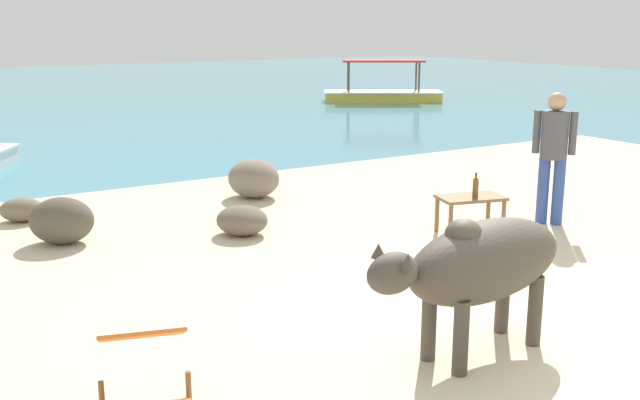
{
  "coord_description": "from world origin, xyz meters",
  "views": [
    {
      "loc": [
        -4.42,
        -3.91,
        2.49
      ],
      "look_at": [
        -0.18,
        3.0,
        0.55
      ],
      "focal_mm": 42.13,
      "sensor_mm": 36.0,
      "label": 1
    }
  ],
  "objects_px": {
    "cow": "(481,263)",
    "bottle": "(476,187)",
    "person_standing": "(554,148)",
    "low_bench_table": "(471,202)",
    "deck_chair_near": "(145,373)",
    "boat_yellow": "(383,93)"
  },
  "relations": [
    {
      "from": "bottle",
      "to": "boat_yellow",
      "type": "xyz_separation_m",
      "value": [
        8.06,
        12.84,
        -0.32
      ]
    },
    {
      "from": "low_bench_table",
      "to": "boat_yellow",
      "type": "distance_m",
      "value": 15.1
    },
    {
      "from": "low_bench_table",
      "to": "deck_chair_near",
      "type": "distance_m",
      "value": 5.23
    },
    {
      "from": "cow",
      "to": "low_bench_table",
      "type": "xyz_separation_m",
      "value": [
        2.22,
        2.51,
        -0.34
      ]
    },
    {
      "from": "deck_chair_near",
      "to": "boat_yellow",
      "type": "distance_m",
      "value": 19.73
    },
    {
      "from": "low_bench_table",
      "to": "bottle",
      "type": "distance_m",
      "value": 0.21
    },
    {
      "from": "bottle",
      "to": "boat_yellow",
      "type": "bearing_deg",
      "value": 57.9
    },
    {
      "from": "low_bench_table",
      "to": "bottle",
      "type": "height_order",
      "value": "bottle"
    },
    {
      "from": "deck_chair_near",
      "to": "boat_yellow",
      "type": "relative_size",
      "value": 0.24
    },
    {
      "from": "cow",
      "to": "bottle",
      "type": "bearing_deg",
      "value": -138.31
    },
    {
      "from": "bottle",
      "to": "deck_chair_near",
      "type": "height_order",
      "value": "bottle"
    },
    {
      "from": "bottle",
      "to": "deck_chair_near",
      "type": "bearing_deg",
      "value": -154.89
    },
    {
      "from": "cow",
      "to": "person_standing",
      "type": "xyz_separation_m",
      "value": [
        3.35,
        2.32,
        0.23
      ]
    },
    {
      "from": "cow",
      "to": "deck_chair_near",
      "type": "xyz_separation_m",
      "value": [
        -2.49,
        0.23,
        -0.33
      ]
    },
    {
      "from": "deck_chair_near",
      "to": "person_standing",
      "type": "bearing_deg",
      "value": 126.13
    },
    {
      "from": "cow",
      "to": "person_standing",
      "type": "height_order",
      "value": "person_standing"
    },
    {
      "from": "bottle",
      "to": "person_standing",
      "type": "relative_size",
      "value": 0.18
    },
    {
      "from": "cow",
      "to": "low_bench_table",
      "type": "height_order",
      "value": "cow"
    },
    {
      "from": "low_bench_table",
      "to": "deck_chair_near",
      "type": "height_order",
      "value": "deck_chair_near"
    },
    {
      "from": "low_bench_table",
      "to": "person_standing",
      "type": "distance_m",
      "value": 1.29
    },
    {
      "from": "low_bench_table",
      "to": "boat_yellow",
      "type": "xyz_separation_m",
      "value": [
        8.05,
        12.77,
        -0.13
      ]
    },
    {
      "from": "low_bench_table",
      "to": "boat_yellow",
      "type": "bearing_deg",
      "value": 72.62
    }
  ]
}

